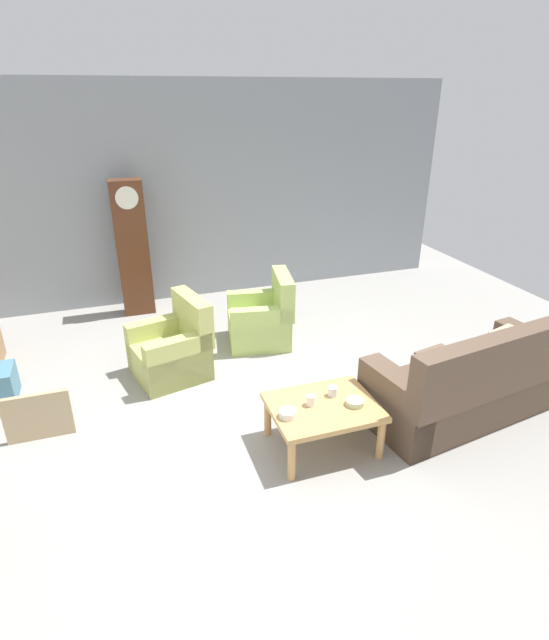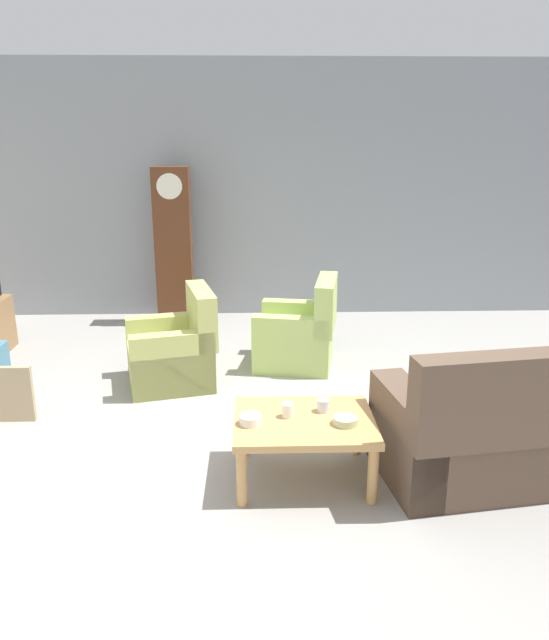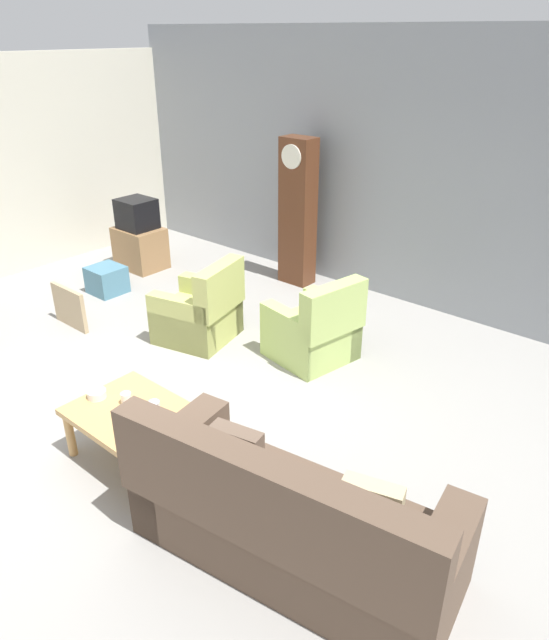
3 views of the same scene
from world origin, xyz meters
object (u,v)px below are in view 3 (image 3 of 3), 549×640
object	(u,v)px
armchair_olive_near	(200,314)
storage_box_blue	(107,280)
cup_blue_rimmed	(154,407)
coffee_table_wood	(133,418)
armchair_olive_far	(314,332)
couch_floral	(290,522)
tv_crt	(137,214)
framed_picture_leaning	(69,307)
grandfather_clock	(298,213)
cup_white_porcelain	(126,398)
bowl_shallow_green	(144,427)
bowl_white_stacked	(97,394)
tv_stand_cabinet	(140,248)

from	to	relation	value
armchair_olive_near	storage_box_blue	distance (m)	1.90
armchair_olive_near	cup_blue_rimmed	xyz separation A→B (m)	(1.24, -1.63, 0.19)
coffee_table_wood	cup_blue_rimmed	xyz separation A→B (m)	(0.14, 0.11, 0.11)
armchair_olive_far	couch_floral	bearing A→B (deg)	-56.26
tv_crt	framed_picture_leaning	xyz separation A→B (m)	(0.91, -1.73, -0.56)
tv_crt	framed_picture_leaning	size ratio (longest dim) A/B	0.80
storage_box_blue	cup_blue_rimmed	distance (m)	3.59
armchair_olive_far	grandfather_clock	distance (m)	2.21
framed_picture_leaning	cup_white_porcelain	xyz separation A→B (m)	(2.37, -0.93, 0.26)
couch_floral	bowl_shallow_green	world-z (taller)	couch_floral
armchair_olive_near	bowl_shallow_green	size ratio (longest dim) A/B	5.72
grandfather_clock	bowl_shallow_green	size ratio (longest dim) A/B	11.66
armchair_olive_far	framed_picture_leaning	xyz separation A→B (m)	(-2.60, -1.25, -0.06)
cup_white_porcelain	bowl_white_stacked	size ratio (longest dim) A/B	0.65
cup_blue_rimmed	bowl_shallow_green	world-z (taller)	cup_blue_rimmed
armchair_olive_near	armchair_olive_far	size ratio (longest dim) A/B	1.03
couch_floral	cup_white_porcelain	world-z (taller)	couch_floral
coffee_table_wood	bowl_shallow_green	size ratio (longest dim) A/B	5.78
coffee_table_wood	armchair_olive_near	bearing A→B (deg)	122.27
tv_stand_cabinet	storage_box_blue	distance (m)	0.96
storage_box_blue	cup_blue_rimmed	world-z (taller)	cup_blue_rimmed
couch_floral	cup_white_porcelain	xyz separation A→B (m)	(-1.72, 0.05, 0.15)
bowl_white_stacked	armchair_olive_far	bearing A→B (deg)	77.88
armchair_olive_far	cup_blue_rimmed	size ratio (longest dim) A/B	10.21
coffee_table_wood	framed_picture_leaning	world-z (taller)	framed_picture_leaning
tv_crt	cup_blue_rimmed	distance (m)	4.39
couch_floral	cup_blue_rimmed	world-z (taller)	couch_floral
framed_picture_leaning	storage_box_blue	bearing A→B (deg)	120.78
storage_box_blue	coffee_table_wood	bearing A→B (deg)	-31.38
tv_stand_cabinet	cup_blue_rimmed	distance (m)	4.38
couch_floral	grandfather_clock	size ratio (longest dim) A/B	1.14
coffee_table_wood	bowl_white_stacked	distance (m)	0.39
grandfather_clock	tv_stand_cabinet	size ratio (longest dim) A/B	2.85
framed_picture_leaning	bowl_white_stacked	world-z (taller)	bowl_white_stacked
storage_box_blue	armchair_olive_near	bearing A→B (deg)	-2.45
grandfather_clock	armchair_olive_far	bearing A→B (deg)	-46.56
tv_stand_cabinet	cup_white_porcelain	distance (m)	4.23
armchair_olive_far	tv_stand_cabinet	distance (m)	3.55
armchair_olive_near	framed_picture_leaning	world-z (taller)	armchair_olive_near
coffee_table_wood	tv_stand_cabinet	size ratio (longest dim) A/B	1.41
tv_stand_cabinet	framed_picture_leaning	bearing A→B (deg)	-62.36
framed_picture_leaning	storage_box_blue	world-z (taller)	framed_picture_leaning
cup_blue_rimmed	framed_picture_leaning	bearing A→B (deg)	162.04
coffee_table_wood	grandfather_clock	xyz separation A→B (m)	(-1.33, 3.74, 0.59)
grandfather_clock	cup_white_porcelain	world-z (taller)	grandfather_clock
couch_floral	storage_box_blue	world-z (taller)	couch_floral
cup_white_porcelain	bowl_shallow_green	bearing A→B (deg)	-18.07
armchair_olive_near	bowl_white_stacked	world-z (taller)	armchair_olive_near
grandfather_clock	storage_box_blue	distance (m)	2.66
tv_crt	cup_white_porcelain	bearing A→B (deg)	-39.07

